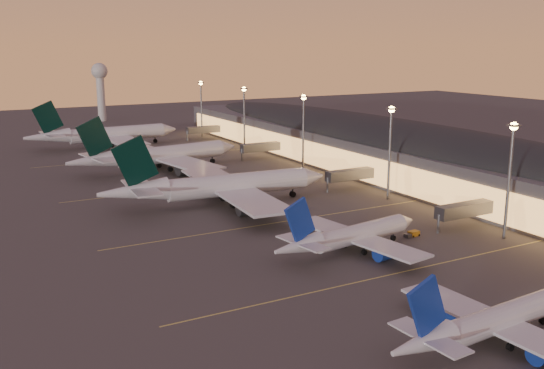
% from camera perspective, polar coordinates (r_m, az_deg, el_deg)
% --- Properties ---
extents(ground, '(700.00, 700.00, 0.00)m').
position_cam_1_polar(ground, '(120.03, 9.63, -7.59)').
color(ground, '#484542').
extents(airliner_narrow_south, '(36.96, 33.05, 13.21)m').
position_cam_1_polar(airliner_narrow_south, '(93.09, 19.77, -12.16)').
color(airliner_narrow_south, silver).
rests_on(airliner_narrow_south, ground).
extents(airliner_narrow_north, '(38.53, 34.73, 13.77)m').
position_cam_1_polar(airliner_narrow_north, '(125.70, 7.33, -4.84)').
color(airliner_narrow_north, silver).
rests_on(airliner_narrow_north, ground).
extents(airliner_wide_near, '(63.25, 57.76, 20.23)m').
position_cam_1_polar(airliner_wide_near, '(161.60, -4.99, -0.17)').
color(airliner_wide_near, silver).
rests_on(airliner_wide_near, ground).
extents(airliner_wide_mid, '(62.81, 57.85, 20.13)m').
position_cam_1_polar(airliner_wide_mid, '(210.14, -10.69, 2.69)').
color(airliner_wide_mid, silver).
rests_on(airliner_wide_mid, ground).
extents(airliner_wide_far, '(64.30, 58.61, 20.58)m').
position_cam_1_polar(airliner_wide_far, '(264.74, -15.47, 4.55)').
color(airliner_wide_far, silver).
rests_on(airliner_wide_far, ground).
extents(terminal_building, '(56.35, 255.00, 17.46)m').
position_cam_1_polar(terminal_building, '(210.40, 10.77, 3.69)').
color(terminal_building, '#4E4E53').
rests_on(terminal_building, ground).
extents(light_masts, '(2.20, 217.20, 25.90)m').
position_cam_1_polar(light_masts, '(187.75, 6.20, 5.46)').
color(light_masts, slate).
rests_on(light_masts, ground).
extents(radar_tower, '(9.00, 9.00, 32.50)m').
position_cam_1_polar(radar_tower, '(357.34, -15.88, 9.25)').
color(radar_tower, silver).
rests_on(radar_tower, ground).
extents(lane_markings, '(90.00, 180.36, 0.00)m').
position_cam_1_polar(lane_markings, '(151.69, 0.25, -3.03)').
color(lane_markings, '#D8C659').
rests_on(lane_markings, ground).
extents(baggage_tug_c, '(4.03, 2.04, 1.15)m').
position_cam_1_polar(baggage_tug_c, '(139.65, 13.05, -4.56)').
color(baggage_tug_c, gold).
rests_on(baggage_tug_c, ground).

